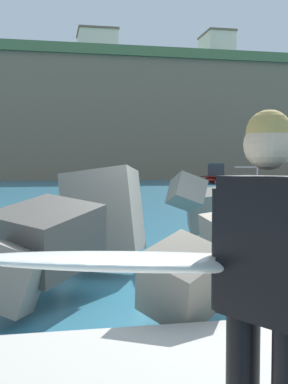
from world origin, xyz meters
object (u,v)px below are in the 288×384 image
surfer_with_board (241,282)px  boat_near_left (252,182)px  station_building_central (217,54)px  station_building_annex (34,65)px  boat_mid_left (217,177)px  station_building_east (81,70)px  station_building_west (97,52)px

surfer_with_board → boat_near_left: boat_near_left is taller
station_building_central → station_building_annex: station_building_central is taller
boat_mid_left → boat_near_left: bearing=-92.2°
boat_mid_left → station_building_annex: (-18.88, 39.74, 18.43)m
boat_mid_left → station_building_annex: station_building_annex is taller
surfer_with_board → station_building_central: station_building_central is taller
boat_near_left → station_building_east: bearing=102.9°
surfer_with_board → station_building_east: 83.20m
boat_mid_left → station_building_west: 35.45m
surfer_with_board → station_building_central: size_ratio=0.31×
boat_mid_left → station_building_east: 43.09m
boat_mid_left → station_building_west: size_ratio=0.74×
surfer_with_board → station_building_east: (4.60, 81.34, 16.89)m
surfer_with_board → boat_mid_left: surfer_with_board is taller
station_building_central → boat_mid_left: bearing=-109.4°
station_building_west → station_building_annex: station_building_west is taller
station_building_west → station_building_east: (-1.93, 8.96, -0.97)m
boat_near_left → station_building_central: (9.84, 36.05, 18.82)m
boat_mid_left → station_building_central: size_ratio=0.77×
surfer_with_board → station_building_annex: 85.24m
station_building_central → station_building_west: bearing=174.2°
boat_near_left → station_building_east: 51.27m
station_building_central → boat_near_left: bearing=-105.3°
station_building_east → station_building_west: bearing=-77.8°
surfer_with_board → station_building_west: bearing=84.8°
boat_mid_left → station_building_east: station_building_east is taller
station_building_central → station_building_annex: 31.13m
boat_mid_left → station_building_west: bearing=107.6°
station_building_annex → station_building_east: bearing=-14.1°
station_building_central → station_building_east: size_ratio=1.00×
station_building_west → surfer_with_board: bearing=-95.2°
station_building_annex → station_building_central: bearing=-24.3°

